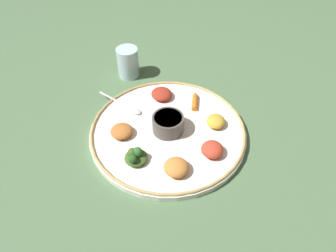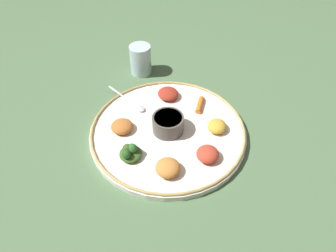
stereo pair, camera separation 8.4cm
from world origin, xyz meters
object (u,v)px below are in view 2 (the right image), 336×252
object	(u,v)px
greens_pile	(130,152)
carrot_near_spoon	(200,104)
spoon	(132,102)
drinking_glass	(141,62)
center_bowl	(168,123)

from	to	relation	value
greens_pile	carrot_near_spoon	xyz separation A→B (m)	(0.25, 0.12, -0.01)
greens_pile	carrot_near_spoon	distance (m)	0.27
carrot_near_spoon	spoon	bearing A→B (deg)	157.03
carrot_near_spoon	drinking_glass	size ratio (longest dim) A/B	0.72
spoon	carrot_near_spoon	xyz separation A→B (m)	(0.19, -0.08, 0.00)
center_bowl	spoon	size ratio (longest dim) A/B	0.55
drinking_glass	center_bowl	bearing A→B (deg)	-92.78
center_bowl	drinking_glass	xyz separation A→B (m)	(0.02, 0.31, 0.00)
center_bowl	carrot_near_spoon	xyz separation A→B (m)	(0.13, 0.06, -0.02)
center_bowl	greens_pile	size ratio (longest dim) A/B	1.07
center_bowl	drinking_glass	world-z (taller)	drinking_glass
center_bowl	drinking_glass	bearing A→B (deg)	87.22
spoon	greens_pile	bearing A→B (deg)	-106.10
carrot_near_spoon	drinking_glass	distance (m)	0.27
spoon	greens_pile	distance (m)	0.21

